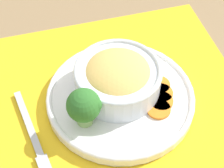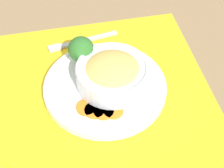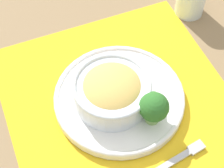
# 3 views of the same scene
# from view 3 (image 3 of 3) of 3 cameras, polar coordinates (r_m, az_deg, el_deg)

# --- Properties ---
(ground_plane) EXTENTS (4.00, 4.00, 0.00)m
(ground_plane) POSITION_cam_3_polar(r_m,az_deg,el_deg) (0.80, 1.09, -2.66)
(ground_plane) COLOR #8C704C
(placemat) EXTENTS (0.50, 0.49, 0.00)m
(placemat) POSITION_cam_3_polar(r_m,az_deg,el_deg) (0.80, 1.09, -2.59)
(placemat) COLOR yellow
(placemat) RESTS_ON ground_plane
(plate) EXTENTS (0.28, 0.28, 0.02)m
(plate) POSITION_cam_3_polar(r_m,az_deg,el_deg) (0.79, 1.11, -2.07)
(plate) COLOR white
(plate) RESTS_ON placemat
(bowl) EXTENTS (0.16, 0.16, 0.07)m
(bowl) POSITION_cam_3_polar(r_m,az_deg,el_deg) (0.76, -0.15, -0.71)
(bowl) COLOR silver
(bowl) RESTS_ON plate
(broccoli_floret) EXTENTS (0.06, 0.06, 0.08)m
(broccoli_floret) POSITION_cam_3_polar(r_m,az_deg,el_deg) (0.72, 6.40, -3.58)
(broccoli_floret) COLOR #84AD5B
(broccoli_floret) RESTS_ON plate
(carrot_slice_near) EXTENTS (0.04, 0.04, 0.01)m
(carrot_slice_near) POSITION_cam_3_polar(r_m,az_deg,el_deg) (0.82, 2.83, 2.36)
(carrot_slice_near) COLOR orange
(carrot_slice_near) RESTS_ON plate
(carrot_slice_middle) EXTENTS (0.04, 0.04, 0.01)m
(carrot_slice_middle) POSITION_cam_3_polar(r_m,az_deg,el_deg) (0.83, 1.55, 2.59)
(carrot_slice_middle) COLOR orange
(carrot_slice_middle) RESTS_ON plate
(carrot_slice_far) EXTENTS (0.04, 0.04, 0.01)m
(carrot_slice_far) POSITION_cam_3_polar(r_m,az_deg,el_deg) (0.83, 0.25, 2.56)
(carrot_slice_far) COLOR orange
(carrot_slice_far) RESTS_ON plate
(carrot_slice_extra) EXTENTS (0.04, 0.04, 0.01)m
(carrot_slice_extra) POSITION_cam_3_polar(r_m,az_deg,el_deg) (0.82, -1.01, 2.27)
(carrot_slice_extra) COLOR orange
(carrot_slice_extra) RESTS_ON plate
(fork) EXTENTS (0.04, 0.18, 0.01)m
(fork) POSITION_cam_3_polar(r_m,az_deg,el_deg) (0.74, 9.28, -11.57)
(fork) COLOR #B7B7BC
(fork) RESTS_ON placemat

